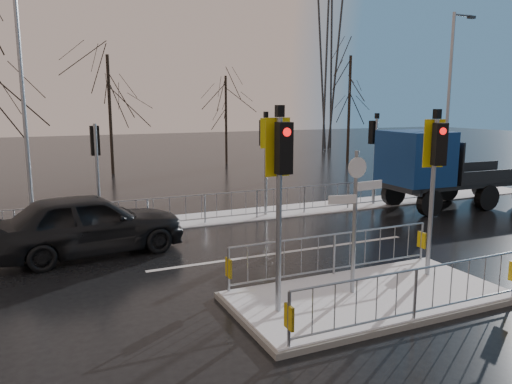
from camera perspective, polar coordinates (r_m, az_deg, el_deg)
name	(u,v)px	position (r m, az deg, el deg)	size (l,w,h in m)	color
ground	(369,300)	(11.27, 12.76, -11.91)	(120.00, 120.00, 0.00)	black
snow_verge	(226,217)	(18.52, -3.50, -2.86)	(30.00, 2.00, 0.04)	white
lane_markings	(379,305)	(11.03, 13.83, -12.44)	(8.00, 11.38, 0.01)	silver
traffic_island	(369,282)	(11.14, 12.76, -10.04)	(6.00, 3.04, 4.15)	slate
far_kerb_fixtures	(238,192)	(17.96, -2.08, 0.00)	(18.00, 0.65, 3.83)	gray
car_far_lane	(89,224)	(14.63, -18.53, -3.44)	(2.08, 5.17, 1.76)	black
flatbed_truck	(434,168)	(20.98, 19.65, 2.65)	(6.80, 2.67, 3.11)	black
tree_far_a	(109,91)	(30.58, -16.45, 10.97)	(3.75, 3.75, 7.08)	black
tree_far_b	(226,103)	(34.57, -3.46, 10.15)	(3.25, 3.25, 6.14)	black
tree_far_c	(350,88)	(35.70, 10.66, 11.55)	(4.00, 4.00, 7.55)	black
street_lamp_right	(450,98)	(23.87, 21.28, 9.98)	(1.25, 0.18, 8.00)	gray
street_lamp_left	(25,93)	(17.75, -24.89, 10.23)	(1.25, 0.18, 8.20)	gray
pylon_wires	(319,21)	(45.32, 7.18, 18.80)	(70.00, 2.38, 19.97)	#2D3033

